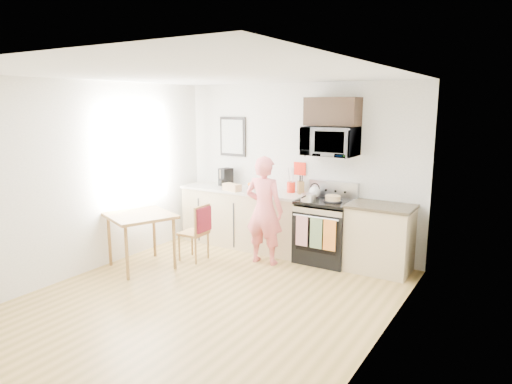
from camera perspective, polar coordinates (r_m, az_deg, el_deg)
The scene contains 28 objects.
floor at distance 5.60m, azimuth -5.90°, elevation -13.19°, with size 4.60×4.60×0.00m, color olive.
back_wall at distance 7.14m, azimuth 5.18°, elevation 2.97°, with size 4.00×0.04×2.60m, color beige.
front_wall at distance 3.72m, azimuth -28.47°, elevation -5.76°, with size 4.00×0.04×2.60m, color beige.
left_wall at distance 6.61m, azimuth -20.03°, elevation 1.71°, with size 0.04×4.60×2.60m, color beige.
right_wall at distance 4.31m, azimuth 15.39°, elevation -2.67°, with size 0.04×4.60×2.60m, color beige.
ceiling at distance 5.13m, azimuth -6.49°, elevation 14.40°, with size 4.00×4.60×0.04m, color silver.
window at distance 7.07m, azimuth -14.91°, elevation 4.61°, with size 0.06×1.40×1.50m.
cabinet_left at distance 7.44m, azimuth -1.50°, elevation -3.34°, with size 2.10×0.60×0.90m, color tan.
countertop_left at distance 7.34m, azimuth -1.52°, elevation 0.22°, with size 2.14×0.64×0.04m, color beige.
cabinet_right at distance 6.54m, azimuth 15.19°, elevation -5.75°, with size 0.84×0.60×0.90m, color tan.
countertop_right at distance 6.42m, azimuth 15.40°, elevation -1.73°, with size 0.88×0.64×0.04m, color black.
range at distance 6.77m, azimuth 8.62°, elevation -5.02°, with size 0.76×0.70×1.16m.
microwave at distance 6.63m, azimuth 9.30°, elevation 6.26°, with size 0.76×0.51×0.42m, color silver.
upper_cabinet at distance 6.66m, azimuth 9.56°, elevation 9.89°, with size 0.76×0.35×0.40m, color black.
wall_art at distance 7.68m, azimuth -2.93°, elevation 6.93°, with size 0.50×0.04×0.65m.
wall_trivet at distance 7.11m, azimuth 5.49°, elevation 2.92°, with size 0.20×0.02×0.20m, color red.
person at distance 6.55m, azimuth 1.03°, elevation -2.31°, with size 0.57×0.38×1.57m, color #DA3C4E.
dining_table at distance 6.58m, azimuth -14.25°, elevation -3.47°, with size 0.93×0.93×0.77m.
chair at distance 6.72m, azimuth -7.05°, elevation -4.15°, with size 0.40×0.37×0.85m.
knife_block at distance 6.96m, azimuth 5.61°, elevation 0.56°, with size 0.09×0.12×0.19m, color brown.
utensil_crock at distance 7.05m, azimuth 4.41°, elevation 1.21°, with size 0.13×0.13×0.39m.
fruit_bowl at distance 7.44m, azimuth -0.60°, elevation 0.81°, with size 0.25×0.25×0.09m.
milk_carton at distance 7.63m, azimuth -4.05°, elevation 1.82°, with size 0.11×0.11×0.28m, color tan.
coffee_maker at distance 7.64m, azimuth -3.85°, elevation 1.82°, with size 0.21×0.27×0.29m.
bread_bag at distance 7.19m, azimuth -3.02°, elevation 0.60°, with size 0.30×0.14×0.11m, color tan.
cake at distance 6.56m, azimuth 9.60°, elevation -0.82°, with size 0.26×0.26×0.09m.
kettle at distance 6.81m, azimuth 7.37°, elevation 0.11°, with size 0.17×0.17×0.22m.
pot at distance 6.51m, azimuth 6.52°, elevation -0.70°, with size 0.21×0.36×0.11m.
Camera 1 is at (3.14, -4.04, 2.29)m, focal length 32.00 mm.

